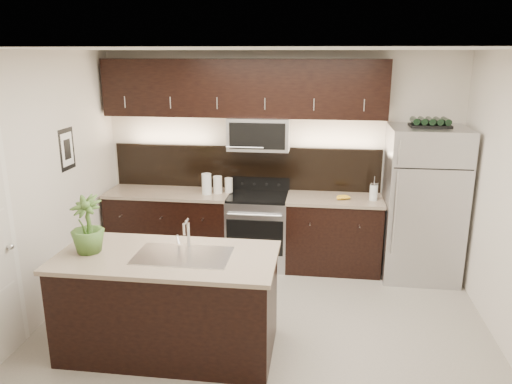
% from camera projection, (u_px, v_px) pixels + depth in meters
% --- Properties ---
extents(ground, '(4.50, 4.50, 0.00)m').
position_uv_depth(ground, '(261.00, 334.00, 4.90)').
color(ground, gray).
rests_on(ground, ground).
extents(room_walls, '(4.52, 4.02, 2.71)m').
position_uv_depth(room_walls, '(249.00, 167.00, 4.42)').
color(room_walls, beige).
rests_on(room_walls, ground).
extents(counter_run, '(3.51, 0.65, 0.94)m').
position_uv_depth(counter_run, '(242.00, 229.00, 6.44)').
color(counter_run, black).
rests_on(counter_run, ground).
extents(upper_fixtures, '(3.49, 0.40, 1.66)m').
position_uv_depth(upper_fixtures, '(245.00, 97.00, 6.13)').
color(upper_fixtures, black).
rests_on(upper_fixtures, counter_run).
extents(island, '(1.96, 0.96, 0.94)m').
position_uv_depth(island, '(169.00, 302.00, 4.55)').
color(island, black).
rests_on(island, ground).
extents(sink_faucet, '(0.84, 0.50, 0.28)m').
position_uv_depth(sink_faucet, '(183.00, 254.00, 4.41)').
color(sink_faucet, silver).
rests_on(sink_faucet, island).
extents(refrigerator, '(0.89, 0.80, 1.84)m').
position_uv_depth(refrigerator, '(422.00, 204.00, 5.99)').
color(refrigerator, '#B2B2B7').
rests_on(refrigerator, ground).
extents(wine_rack, '(0.46, 0.28, 0.11)m').
position_uv_depth(wine_rack, '(430.00, 123.00, 5.72)').
color(wine_rack, black).
rests_on(wine_rack, refrigerator).
extents(plant, '(0.34, 0.34, 0.52)m').
position_uv_depth(plant, '(87.00, 225.00, 4.42)').
color(plant, '#406327').
rests_on(plant, island).
extents(canisters, '(0.37, 0.23, 0.26)m').
position_uv_depth(canisters, '(215.00, 184.00, 6.32)').
color(canisters, silver).
rests_on(canisters, counter_run).
extents(french_press, '(0.10, 0.10, 0.29)m').
position_uv_depth(french_press, '(374.00, 191.00, 6.03)').
color(french_press, silver).
rests_on(french_press, counter_run).
extents(bananas, '(0.21, 0.19, 0.05)m').
position_uv_depth(bananas, '(339.00, 197.00, 6.08)').
color(bananas, gold).
rests_on(bananas, counter_run).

